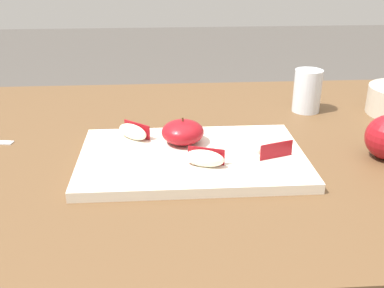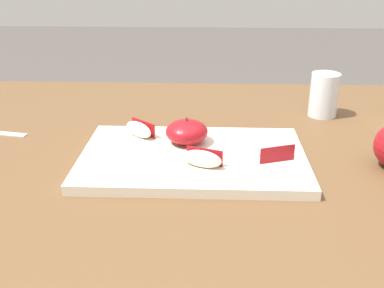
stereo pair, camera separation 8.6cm
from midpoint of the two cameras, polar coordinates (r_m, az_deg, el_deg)
dining_table at (r=1.01m, az=4.35°, el=-5.15°), size 1.33×0.91×0.75m
cutting_board at (r=0.88m, az=2.82°, el=-1.82°), size 0.43×0.28×0.02m
apple_half_skin_up at (r=0.91m, az=1.92°, el=1.48°), size 0.08×0.08×0.05m
apple_wedge_left at (r=0.82m, az=4.20°, el=-1.89°), size 0.08×0.05×0.03m
apple_wedge_front at (r=0.95m, az=-4.16°, el=1.78°), size 0.07×0.07×0.03m
apple_wedge_right at (r=0.86m, az=12.94°, el=-0.97°), size 0.08×0.05×0.03m
drinking_glass_water at (r=1.16m, az=18.09°, el=5.80°), size 0.07×0.07×0.10m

